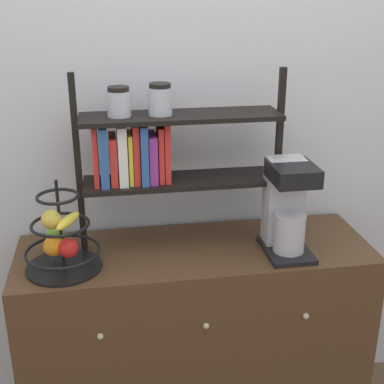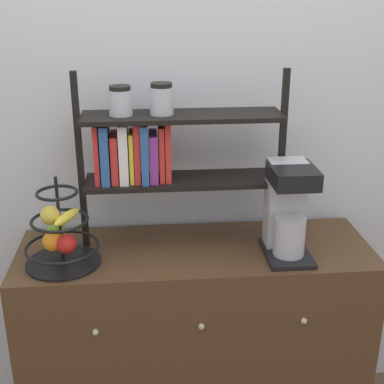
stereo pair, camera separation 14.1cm
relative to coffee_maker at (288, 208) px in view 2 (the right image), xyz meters
name	(u,v)px [view 2 (the right image)]	position (x,y,z in m)	size (l,w,h in m)	color
wall_back	(189,133)	(-0.35, 0.34, 0.21)	(7.00, 0.05, 2.60)	silver
sideboard	(195,342)	(-0.35, 0.06, -0.64)	(1.41, 0.49, 0.90)	#4C331E
coffee_maker	(288,208)	(0.00, 0.00, 0.00)	(0.17, 0.25, 0.37)	black
fruit_stand	(60,237)	(-0.86, -0.02, -0.07)	(0.28, 0.28, 0.35)	black
shelf_hutch	(153,146)	(-0.50, 0.14, 0.22)	(0.81, 0.20, 0.69)	black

